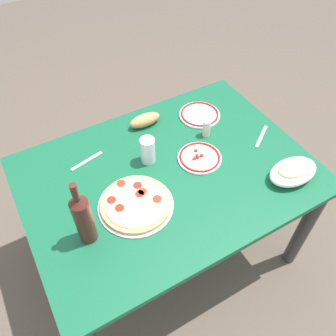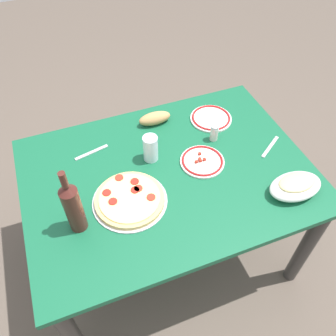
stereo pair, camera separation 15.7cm
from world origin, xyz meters
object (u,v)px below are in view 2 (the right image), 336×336
at_px(bread_loaf, 155,118).
at_px(spice_shaker, 214,133).
at_px(baked_pasta_dish, 296,185).
at_px(wine_bottle, 73,206).
at_px(side_plate_far, 203,162).
at_px(side_plate_near, 211,118).
at_px(dining_table, 168,187).
at_px(water_glass, 151,148).
at_px(pepperoni_pizza, 130,199).

bearing_deg(bread_loaf, spice_shaker, -43.45).
bearing_deg(baked_pasta_dish, wine_bottle, 169.81).
height_order(baked_pasta_dish, side_plate_far, baked_pasta_dish).
bearing_deg(side_plate_far, wine_bottle, -167.72).
relative_size(baked_pasta_dish, wine_bottle, 0.74).
height_order(baked_pasta_dish, spice_shaker, spice_shaker).
bearing_deg(side_plate_near, spice_shaker, -110.99).
distance_m(bread_loaf, spice_shaker, 0.32).
xyz_separation_m(side_plate_far, spice_shaker, (0.12, 0.13, 0.03)).
xyz_separation_m(dining_table, baked_pasta_dish, (0.47, -0.30, 0.15)).
relative_size(side_plate_far, bread_loaf, 1.23).
bearing_deg(water_glass, wine_bottle, -147.65).
relative_size(wine_bottle, side_plate_far, 1.56).
height_order(dining_table, bread_loaf, bread_loaf).
bearing_deg(wine_bottle, bread_loaf, 44.07).
relative_size(water_glass, bread_loaf, 0.78).
height_order(bread_loaf, spice_shaker, spice_shaker).
bearing_deg(bread_loaf, baked_pasta_dish, -57.31).
height_order(dining_table, baked_pasta_dish, baked_pasta_dish).
relative_size(wine_bottle, spice_shaker, 3.74).
bearing_deg(spice_shaker, side_plate_near, 69.01).
xyz_separation_m(wine_bottle, water_glass, (0.39, 0.25, -0.07)).
height_order(pepperoni_pizza, spice_shaker, spice_shaker).
relative_size(dining_table, bread_loaf, 7.71).
bearing_deg(water_glass, dining_table, -69.04).
bearing_deg(water_glass, bread_loaf, 66.11).
distance_m(baked_pasta_dish, water_glass, 0.66).
bearing_deg(side_plate_far, spice_shaker, 46.96).
distance_m(wine_bottle, water_glass, 0.47).
distance_m(dining_table, water_glass, 0.21).
height_order(baked_pasta_dish, bread_loaf, baked_pasta_dish).
distance_m(wine_bottle, spice_shaker, 0.78).
bearing_deg(side_plate_far, baked_pasta_dish, -44.64).
relative_size(wine_bottle, side_plate_near, 1.50).
xyz_separation_m(baked_pasta_dish, spice_shaker, (-0.18, 0.42, 0.00)).
relative_size(water_glass, side_plate_far, 0.64).
relative_size(pepperoni_pizza, baked_pasta_dish, 1.33).
relative_size(pepperoni_pizza, spice_shaker, 3.68).
bearing_deg(dining_table, pepperoni_pizza, -155.98).
bearing_deg(bread_loaf, dining_table, -99.77).
bearing_deg(side_plate_near, wine_bottle, -152.87).
bearing_deg(pepperoni_pizza, dining_table, 24.02).
bearing_deg(side_plate_far, pepperoni_pizza, -166.82).
xyz_separation_m(water_glass, side_plate_far, (0.21, -0.12, -0.06)).
distance_m(wine_bottle, side_plate_far, 0.63).
xyz_separation_m(bread_loaf, spice_shaker, (0.23, -0.22, 0.01)).
distance_m(side_plate_far, bread_loaf, 0.37).
relative_size(side_plate_near, side_plate_far, 1.04).
xyz_separation_m(side_plate_near, bread_loaf, (-0.29, 0.08, 0.02)).
height_order(dining_table, water_glass, water_glass).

